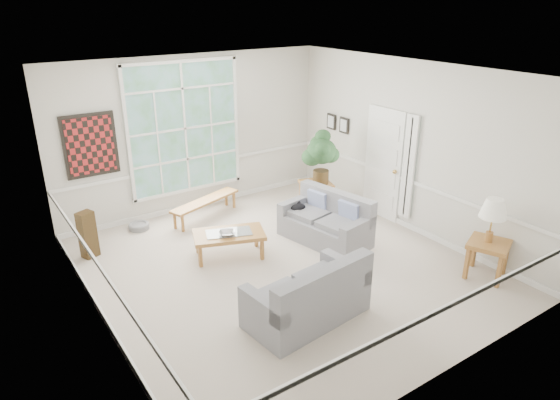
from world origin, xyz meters
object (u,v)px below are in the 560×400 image
at_px(loveseat_front, 307,289).
at_px(end_table, 316,196).
at_px(coffee_table, 229,245).
at_px(loveseat_right, 325,219).
at_px(side_table, 486,259).

bearing_deg(loveseat_front, end_table, 44.11).
distance_m(loveseat_front, coffee_table, 2.08).
distance_m(coffee_table, end_table, 2.49).
relative_size(loveseat_right, side_table, 2.68).
bearing_deg(end_table, side_table, -81.47).
height_order(coffee_table, side_table, side_table).
distance_m(loveseat_right, end_table, 1.41).
relative_size(coffee_table, side_table, 1.96).
distance_m(loveseat_front, end_table, 3.68).
distance_m(loveseat_front, side_table, 2.96).
bearing_deg(end_table, coffee_table, -162.28).
relative_size(end_table, side_table, 0.98).
distance_m(loveseat_right, side_table, 2.63).
distance_m(end_table, side_table, 3.54).
bearing_deg(coffee_table, loveseat_front, -69.08).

